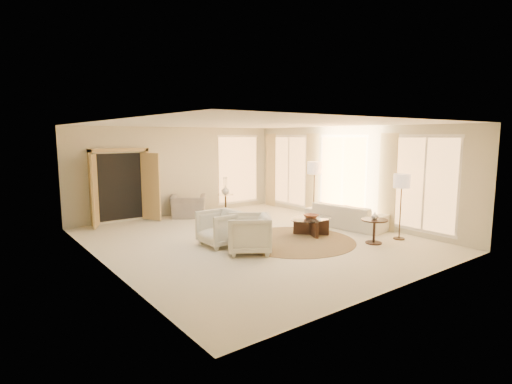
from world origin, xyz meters
TOP-DOWN VIEW (x-y plane):
  - room at (0.00, 0.00)m, footprint 7.04×8.04m
  - windows_right at (3.45, 0.10)m, footprint 0.10×6.40m
  - window_back_corner at (2.30, 3.95)m, footprint 1.70×0.10m
  - curtains_right at (3.40, 1.00)m, footprint 0.06×5.20m
  - french_doors at (-1.90, 3.82)m, footprint 1.95×0.66m
  - area_rug at (0.73, -0.72)m, footprint 3.74×3.74m
  - sofa at (2.89, -0.48)m, footprint 1.24×2.35m
  - armchair_left at (-0.90, 0.05)m, footprint 0.81×0.87m
  - armchair_right at (-0.72, -0.83)m, footprint 1.20×1.22m
  - accent_chair at (0.02, 3.40)m, footprint 1.26×1.13m
  - coffee_table at (1.47, -0.53)m, footprint 1.39×1.39m
  - end_table at (2.07, -2.01)m, footprint 0.62×0.62m
  - side_table at (1.39, 3.40)m, footprint 0.53×0.53m
  - floor_lamp_near at (2.90, 0.80)m, footprint 0.43×0.43m
  - floor_lamp_far at (2.90, -2.15)m, footprint 0.39×0.39m
  - bowl at (1.47, -0.53)m, footprint 0.42×0.42m
  - end_vase at (2.07, -2.01)m, footprint 0.21×0.21m
  - side_vase at (1.39, 3.40)m, footprint 0.27×0.27m

SIDE VIEW (x-z plane):
  - area_rug at x=0.73m, z-range 0.00..0.01m
  - coffee_table at x=1.47m, z-range 0.06..0.50m
  - sofa at x=2.89m, z-range 0.00..0.65m
  - side_table at x=1.39m, z-range 0.06..0.68m
  - end_table at x=2.07m, z-range 0.11..0.69m
  - armchair_left at x=-0.90m, z-range 0.00..0.89m
  - accent_chair at x=0.02m, z-range 0.00..0.92m
  - armchair_right at x=-0.72m, z-range 0.00..0.93m
  - bowl at x=1.47m, z-range 0.44..0.53m
  - end_vase at x=2.07m, z-range 0.58..0.75m
  - side_vase at x=1.39m, z-range 0.61..0.88m
  - french_doors at x=-1.90m, z-range -0.01..2.15m
  - curtains_right at x=3.40m, z-range 0.00..2.60m
  - windows_right at x=3.45m, z-range 0.15..2.55m
  - window_back_corner at x=2.30m, z-range 0.15..2.55m
  - floor_lamp_far at x=2.90m, z-range 0.56..2.17m
  - room at x=0.00m, z-range -0.02..2.81m
  - floor_lamp_near at x=2.90m, z-range 0.62..2.37m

